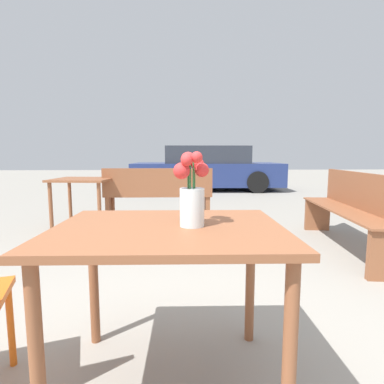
% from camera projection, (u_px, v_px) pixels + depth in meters
% --- Properties ---
extents(ground_plane, '(40.00, 40.00, 0.00)m').
position_uv_depth(ground_plane, '(170.00, 382.00, 1.38)').
color(ground_plane, gray).
extents(table_front, '(1.00, 0.77, 0.73)m').
position_uv_depth(table_front, '(169.00, 249.00, 1.30)').
color(table_front, brown).
rests_on(table_front, ground_plane).
extents(flower_vase, '(0.15, 0.16, 0.32)m').
position_uv_depth(flower_vase, '(191.00, 194.00, 1.28)').
color(flower_vase, silver).
rests_on(flower_vase, table_front).
extents(bench_near, '(0.57, 1.86, 0.85)m').
position_uv_depth(bench_near, '(352.00, 207.00, 3.27)').
color(bench_near, brown).
rests_on(bench_near, ground_plane).
extents(bench_middle, '(1.59, 0.38, 0.85)m').
position_uv_depth(bench_middle, '(158.00, 194.00, 4.42)').
color(bench_middle, brown).
rests_on(bench_middle, ground_plane).
extents(table_back, '(0.85, 0.75, 0.71)m').
position_uv_depth(table_back, '(83.00, 187.00, 4.21)').
color(table_back, brown).
rests_on(table_back, ground_plane).
extents(parked_car, '(4.38, 1.94, 1.30)m').
position_uv_depth(parked_car, '(207.00, 169.00, 9.00)').
color(parked_car, navy).
rests_on(parked_car, ground_plane).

